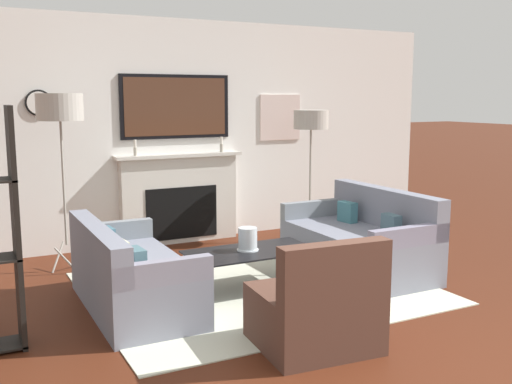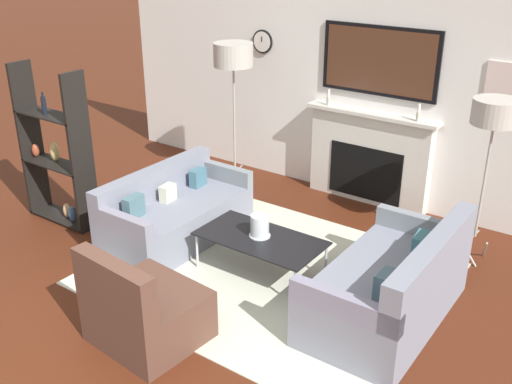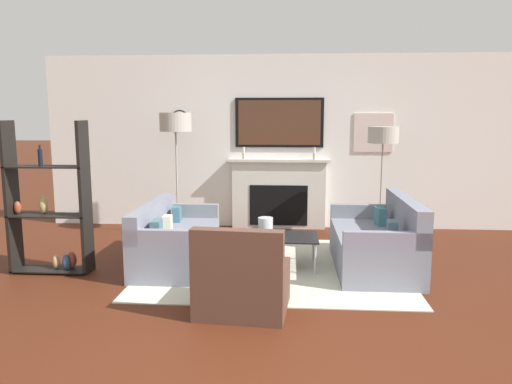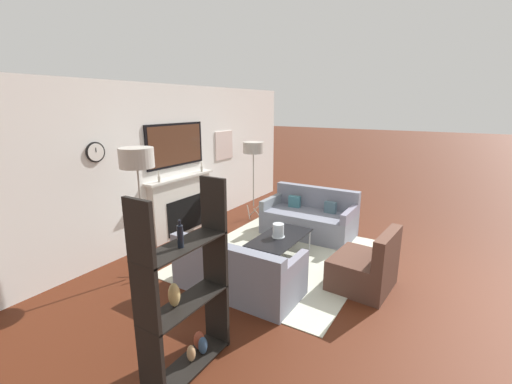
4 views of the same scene
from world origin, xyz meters
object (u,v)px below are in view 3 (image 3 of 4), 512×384
object	(u,v)px
floor_lamp_left	(175,124)
couch_left	(174,242)
armchair	(242,283)
shelf_unit	(49,208)
couch_right	(378,244)
coffee_table	(267,238)
hurricane_candle	(265,228)
floor_lamp_right	(383,137)

from	to	relation	value
floor_lamp_left	couch_left	bearing A→B (deg)	-78.89
armchair	shelf_unit	size ratio (longest dim) A/B	0.50
couch_left	couch_right	xyz separation A→B (m)	(2.40, 0.00, 0.02)
coffee_table	hurricane_candle	size ratio (longest dim) A/B	5.52
hurricane_candle	couch_left	bearing A→B (deg)	178.93
armchair	floor_lamp_left	size ratio (longest dim) A/B	0.47
coffee_table	shelf_unit	world-z (taller)	shelf_unit
couch_right	floor_lamp_left	distance (m)	3.31
coffee_table	shelf_unit	bearing A→B (deg)	-172.31
floor_lamp_left	floor_lamp_right	size ratio (longest dim) A/B	1.12
hurricane_candle	floor_lamp_left	world-z (taller)	floor_lamp_left
armchair	floor_lamp_left	world-z (taller)	floor_lamp_left
couch_left	floor_lamp_left	xyz separation A→B (m)	(-0.27, 1.40, 1.38)
armchair	floor_lamp_right	xyz separation A→B (m)	(1.71, 2.79, 1.20)
armchair	coffee_table	size ratio (longest dim) A/B	0.73
floor_lamp_left	floor_lamp_right	bearing A→B (deg)	0.00
shelf_unit	floor_lamp_left	bearing A→B (deg)	59.27
armchair	shelf_unit	world-z (taller)	shelf_unit
armchair	floor_lamp_right	world-z (taller)	floor_lamp_right
armchair	coffee_table	distance (m)	1.36
hurricane_candle	shelf_unit	world-z (taller)	shelf_unit
couch_left	armchair	size ratio (longest dim) A/B	1.89
couch_left	floor_lamp_right	size ratio (longest dim) A/B	1.00
floor_lamp_left	shelf_unit	bearing A→B (deg)	-120.73
couch_left	shelf_unit	distance (m)	1.45
couch_right	armchair	distance (m)	2.00
couch_left	coffee_table	size ratio (longest dim) A/B	1.37
hurricane_candle	floor_lamp_right	distance (m)	2.34
coffee_table	floor_lamp_left	xyz separation A→B (m)	(-1.39, 1.44, 1.29)
floor_lamp_right	coffee_table	bearing A→B (deg)	-137.09
couch_right	shelf_unit	distance (m)	3.77
couch_right	floor_lamp_right	distance (m)	1.85
floor_lamp_right	hurricane_candle	bearing A→B (deg)	-137.92
armchair	hurricane_candle	world-z (taller)	armchair
coffee_table	floor_lamp_left	size ratio (longest dim) A/B	0.65
armchair	couch_left	bearing A→B (deg)	124.54
couch_left	shelf_unit	size ratio (longest dim) A/B	0.94
couch_right	floor_lamp_right	xyz separation A→B (m)	(0.27, 1.40, 1.18)
couch_right	hurricane_candle	xyz separation A→B (m)	(-1.30, -0.02, 0.18)
coffee_table	couch_left	bearing A→B (deg)	177.89
coffee_table	shelf_unit	distance (m)	2.49
couch_right	coffee_table	world-z (taller)	couch_right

